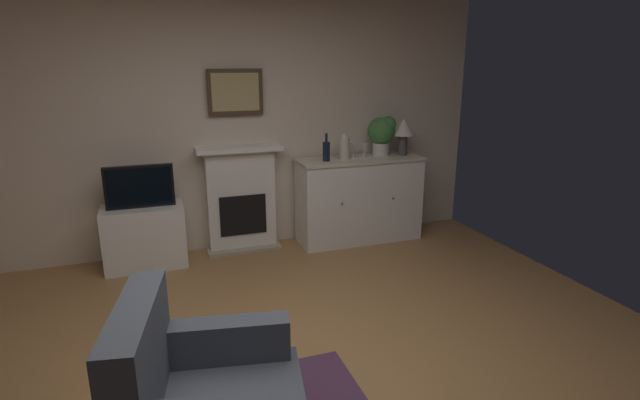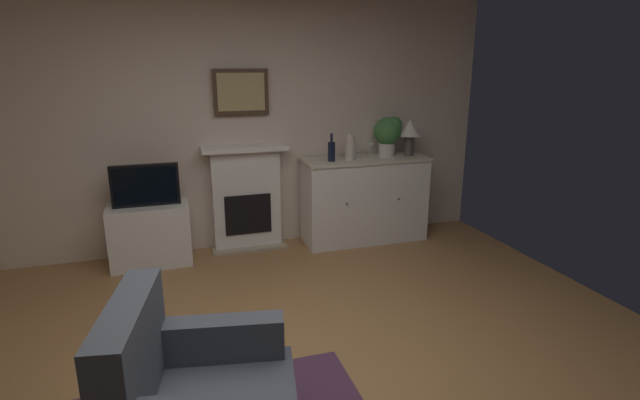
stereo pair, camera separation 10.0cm
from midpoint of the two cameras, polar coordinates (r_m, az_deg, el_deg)
The scene contains 13 objects.
ground_plane at distance 3.21m, azimuth -1.80°, elevation -22.12°, with size 5.49×5.33×0.10m, color #9E7042.
wall_rear at distance 5.14m, azimuth -11.01°, elevation 9.01°, with size 5.49×0.06×2.67m, color beige.
fireplace_unit at distance 5.17m, azimuth -9.76°, elevation 0.20°, with size 0.87×0.30×1.10m.
framed_picture at distance 5.04m, azimuth -10.44°, elevation 12.30°, with size 0.55×0.04×0.45m.
sideboard_cabinet at distance 5.38m, azimuth 4.06°, elevation 0.08°, with size 1.37×0.49×0.93m.
table_lamp at distance 5.45m, azimuth 9.18°, elevation 8.10°, with size 0.26×0.26×0.40m.
wine_bottle at distance 5.07m, azimuth 0.17°, elevation 5.76°, with size 0.08×0.08×0.29m.
wine_glass_left at distance 5.24m, azimuth 3.42°, elevation 6.23°, with size 0.07×0.07×0.16m.
wine_glass_center at distance 5.26m, azimuth 4.66°, elevation 6.23°, with size 0.07×0.07×0.16m.
vase_decorative at distance 5.12m, azimuth 2.33°, elevation 6.22°, with size 0.11×0.11×0.28m.
tv_cabinet at distance 5.03m, azimuth -20.33°, elevation -4.00°, with size 0.75×0.42×0.60m.
tv_set at distance 4.87m, azimuth -20.88°, elevation 1.46°, with size 0.62×0.07×0.40m.
potted_plant_small at distance 5.38m, azimuth 6.75°, elevation 7.86°, with size 0.30×0.30×0.43m.
Camera 1 is at (-0.80, -2.40, 1.92)m, focal length 27.41 mm.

